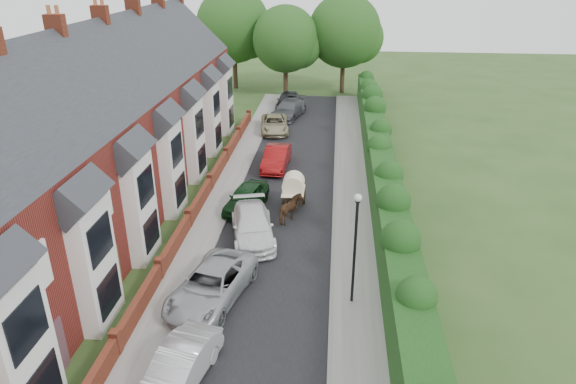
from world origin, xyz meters
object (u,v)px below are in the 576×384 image
object	(u,v)px
car_beige	(274,124)
horse	(290,210)
car_silver_a	(178,368)
car_white	(253,226)
car_red	(276,158)
car_black	(287,100)
lamppost	(356,236)
car_grey	(289,109)
car_green	(246,197)
horse_cart	(293,188)
car_silver_b	(211,285)

from	to	relation	value
car_beige	horse	xyz separation A→B (m)	(2.83, -16.29, 0.09)
car_silver_a	car_white	size ratio (longest dim) A/B	0.83
car_red	car_black	xyz separation A→B (m)	(-0.74, 15.81, 0.05)
car_silver_a	lamppost	bearing A→B (deg)	53.07
horse	car_black	bearing A→B (deg)	-60.21
car_grey	car_white	bearing A→B (deg)	-75.88
car_silver_a	car_black	world-z (taller)	car_black
lamppost	car_red	distance (m)	16.19
car_red	car_black	world-z (taller)	car_black
car_beige	horse	world-z (taller)	horse
car_green	car_black	distance (m)	22.40
car_beige	horse_cart	world-z (taller)	horse_cart
lamppost	horse_cart	world-z (taller)	lamppost
car_silver_a	car_red	distance (m)	20.41
lamppost	car_silver_a	distance (m)	8.37
car_white	car_black	bearing A→B (deg)	77.85
lamppost	car_beige	xyz separation A→B (m)	(-6.11, 23.40, -2.62)
car_silver_b	car_beige	xyz separation A→B (m)	(-0.10, 23.73, -0.07)
car_beige	horse_cart	xyz separation A→B (m)	(2.83, -14.33, 0.54)
car_silver_a	horse	size ratio (longest dim) A/B	2.34
lamppost	car_black	distance (m)	31.63
lamppost	car_beige	world-z (taller)	lamppost
car_beige	horse	distance (m)	16.54
horse	horse_cart	bearing A→B (deg)	-66.09
lamppost	horse	xyz separation A→B (m)	(-3.28, 7.11, -2.53)
lamppost	horse_cart	size ratio (longest dim) A/B	1.75
car_grey	horse	size ratio (longest dim) A/B	2.94
car_black	lamppost	bearing A→B (deg)	-76.92
car_silver_b	horse_cart	world-z (taller)	horse_cart
car_silver_b	car_silver_a	bearing A→B (deg)	-76.72
car_white	car_grey	bearing A→B (deg)	76.99
car_beige	car_black	size ratio (longest dim) A/B	1.03
car_beige	car_white	bearing A→B (deg)	-94.57
car_black	car_silver_b	bearing A→B (deg)	-87.91
car_silver_b	car_grey	xyz separation A→B (m)	(0.70, 28.19, 0.03)
car_red	horse	size ratio (longest dim) A/B	2.50
lamppost	car_silver_a	world-z (taller)	lamppost
car_white	horse_cart	world-z (taller)	horse_cart
car_silver_a	car_red	size ratio (longest dim) A/B	0.94
car_white	car_red	bearing A→B (deg)	75.94
lamppost	car_silver_b	xyz separation A→B (m)	(-6.01, -0.33, -2.55)
car_silver_b	car_red	size ratio (longest dim) A/B	1.18
lamppost	car_silver_b	distance (m)	6.54
car_silver_b	horse_cart	xyz separation A→B (m)	(2.73, 9.40, 0.47)
car_red	car_grey	size ratio (longest dim) A/B	0.85
car_beige	car_black	world-z (taller)	car_black
lamppost	car_white	distance (m)	7.64
car_grey	horse_cart	xyz separation A→B (m)	(2.04, -18.79, 0.44)
car_silver_b	horse_cart	bearing A→B (deg)	87.24
car_white	car_grey	distance (m)	22.76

